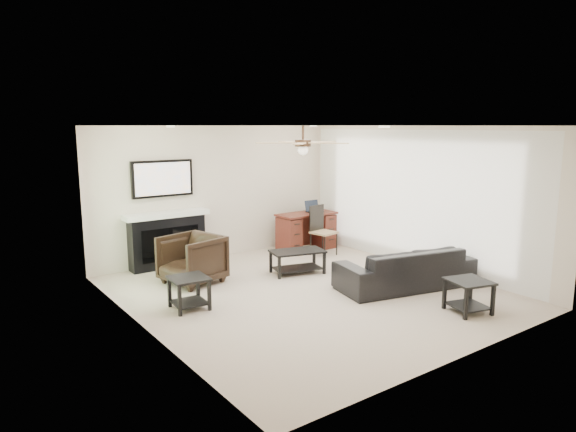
% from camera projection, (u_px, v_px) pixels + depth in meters
% --- Properties ---
extents(room_shell, '(5.50, 5.54, 2.52)m').
position_uv_depth(room_shell, '(314.00, 181.00, 7.67)').
color(room_shell, '#C2AE9C').
rests_on(room_shell, ground).
extents(sofa, '(2.29, 1.30, 0.63)m').
position_uv_depth(sofa, '(405.00, 268.00, 8.01)').
color(sofa, black).
rests_on(sofa, ground).
extents(armchair, '(1.04, 1.02, 0.78)m').
position_uv_depth(armchair, '(192.00, 259.00, 8.20)').
color(armchair, black).
rests_on(armchair, ground).
extents(coffee_table, '(1.00, 0.71, 0.40)m').
position_uv_depth(coffee_table, '(297.00, 262.00, 8.78)').
color(coffee_table, black).
rests_on(coffee_table, ground).
extents(end_table_near, '(0.64, 0.64, 0.45)m').
position_uv_depth(end_table_near, '(468.00, 296.00, 6.94)').
color(end_table_near, black).
rests_on(end_table_near, ground).
extents(end_table_left, '(0.54, 0.54, 0.45)m').
position_uv_depth(end_table_left, '(189.00, 293.00, 7.07)').
color(end_table_left, black).
rests_on(end_table_left, ground).
extents(fireplace_unit, '(1.52, 0.34, 1.91)m').
position_uv_depth(fireplace_unit, '(167.00, 214.00, 9.04)').
color(fireplace_unit, black).
rests_on(fireplace_unit, ground).
extents(desk, '(1.22, 0.56, 0.76)m').
position_uv_depth(desk, '(306.00, 231.00, 10.42)').
color(desk, '#3E1A0F').
rests_on(desk, ground).
extents(desk_chair, '(0.49, 0.50, 0.97)m').
position_uv_depth(desk_chair, '(324.00, 231.00, 9.96)').
color(desk_chair, black).
rests_on(desk_chair, ground).
extents(laptop, '(0.33, 0.24, 0.23)m').
position_uv_depth(laptop, '(315.00, 207.00, 10.43)').
color(laptop, black).
rests_on(laptop, desk).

